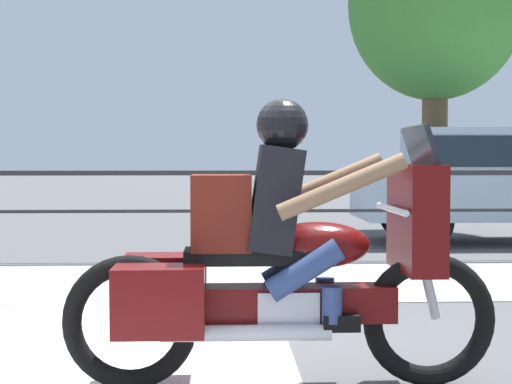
% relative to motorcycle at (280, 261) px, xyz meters
% --- Properties ---
extents(ground_plane, '(120.00, 120.00, 0.00)m').
position_rel_motorcycle_xyz_m(ground_plane, '(-0.57, 0.28, -0.72)').
color(ground_plane, '#565659').
extents(sidewalk_band, '(44.00, 2.40, 0.01)m').
position_rel_motorcycle_xyz_m(sidewalk_band, '(-0.57, 3.68, -0.71)').
color(sidewalk_band, '#B7B2A8').
rests_on(sidewalk_band, ground).
extents(fence_railing, '(36.00, 0.05, 1.12)m').
position_rel_motorcycle_xyz_m(fence_railing, '(-0.57, 5.40, 0.17)').
color(fence_railing, '#232326').
rests_on(fence_railing, ground).
extents(motorcycle, '(2.44, 0.76, 1.62)m').
position_rel_motorcycle_xyz_m(motorcycle, '(0.00, 0.00, 0.00)').
color(motorcycle, black).
rests_on(motorcycle, ground).
extents(parked_car, '(4.36, 1.75, 1.71)m').
position_rel_motorcycle_xyz_m(parked_car, '(3.80, 7.24, 0.26)').
color(parked_car, '#9EB2C6').
rests_on(parked_car, ground).
extents(tree_behind_sign, '(2.99, 2.99, 5.55)m').
position_rel_motorcycle_xyz_m(tree_behind_sign, '(3.34, 9.02, 3.14)').
color(tree_behind_sign, brown).
rests_on(tree_behind_sign, ground).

